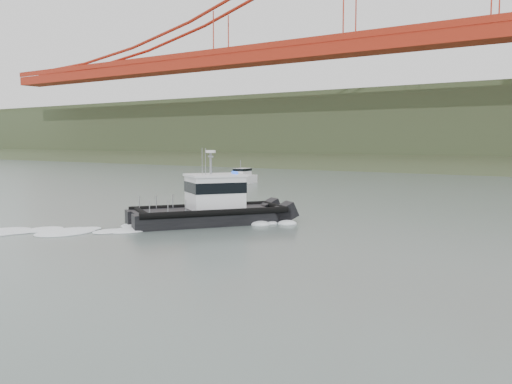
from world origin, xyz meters
TOP-DOWN VIEW (x-y plane):
  - ground at (0.00, 0.00)m, footprint 400.00×400.00m
  - patrol_boat at (-6.01, 7.67)m, footprint 8.52×10.51m
  - motorboat at (-25.54, 36.62)m, footprint 2.51×5.69m

SIDE VIEW (x-z plane):
  - ground at x=0.00m, z-range 0.00..0.00m
  - motorboat at x=-25.54m, z-range -0.76..2.27m
  - patrol_boat at x=-6.01m, z-range -1.23..3.68m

